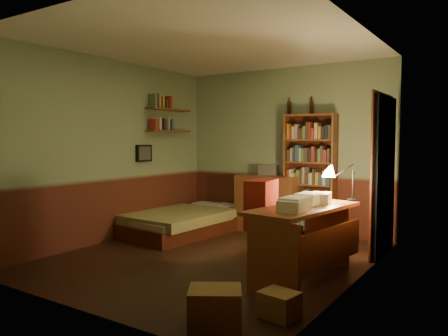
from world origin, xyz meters
The scene contains 24 objects.
floor centered at (0.00, 0.00, -0.01)m, with size 3.50×4.00×0.02m, color black.
ceiling centered at (0.00, 0.00, 2.61)m, with size 3.50×4.00×0.02m, color silver.
wall_back centered at (0.00, 2.01, 1.30)m, with size 3.50×0.02×2.60m, color gray.
wall_left centered at (-1.76, 0.00, 1.30)m, with size 0.02×4.00×2.60m, color gray.
wall_right centered at (1.76, 0.00, 1.30)m, with size 0.02×4.00×2.60m, color gray.
wall_front centered at (0.00, -2.01, 1.30)m, with size 3.50×0.02×2.60m, color gray.
doorway centered at (1.72, 1.30, 1.00)m, with size 0.06×0.90×2.00m, color black.
door_trim centered at (1.69, 1.30, 1.00)m, with size 0.02×0.98×2.08m, color #3B170D.
bed centered at (-1.19, 0.97, 0.30)m, with size 1.09×2.04×0.60m, color olive.
dresser centered at (-0.14, 1.76, 0.45)m, with size 1.01×0.50×0.90m, color brown.
mini_stereo centered at (-0.22, 1.89, 0.97)m, with size 0.30×0.23×0.16m, color #B2B2B7.
bookshelf centered at (0.50, 1.85, 0.92)m, with size 0.79×0.25×1.84m, color brown.
bottle_left centered at (0.10, 1.96, 1.95)m, with size 0.06×0.06×0.22m, color black.
bottle_right centered at (0.48, 1.96, 1.95)m, with size 0.06×0.06×0.21m, color black.
desk centered at (1.26, -0.16, 0.38)m, with size 0.59×1.43×0.76m, color brown.
paper_stack centered at (1.31, 0.19, 0.82)m, with size 0.20×0.28×0.11m, color silver.
desk_lamp centered at (1.55, 0.55, 1.07)m, with size 0.18×0.18×0.61m, color black.
office_chair centered at (0.96, -0.13, 0.57)m, with size 0.57×0.50×1.13m, color #284F35.
red_jacket centered at (0.82, -0.23, 1.40)m, with size 0.25×0.46×0.54m, color #AA271E.
wall_shelf_lower centered at (-1.64, 1.10, 1.60)m, with size 0.20×0.90×0.03m, color brown.
wall_shelf_upper centered at (-1.64, 1.10, 1.95)m, with size 0.20×0.90×0.03m, color brown.
framed_picture centered at (-1.72, 0.60, 1.25)m, with size 0.04×0.32×0.26m, color black.
cardboard_box_a centered at (1.16, -1.64, 0.15)m, with size 0.41×0.33×0.31m, color olive.
cardboard_box_b centered at (1.50, -1.20, 0.11)m, with size 0.30×0.25×0.21m, color olive.
Camera 1 is at (3.04, -4.37, 1.45)m, focal length 35.00 mm.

